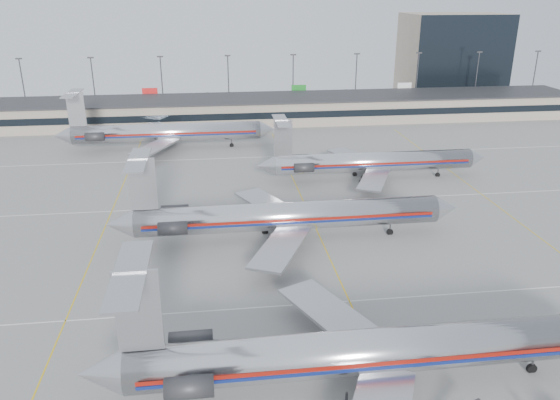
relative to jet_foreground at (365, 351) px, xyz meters
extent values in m
plane|color=gray|center=(2.24, 3.60, -3.67)|extent=(260.00, 260.00, 0.00)
cube|color=silver|center=(2.24, 13.60, -3.66)|extent=(160.00, 0.15, 0.02)
cube|color=gray|center=(2.24, 101.60, -0.67)|extent=(160.00, 16.00, 6.00)
cube|color=black|center=(2.24, 93.50, -0.47)|extent=(160.00, 0.20, 1.60)
cube|color=#2D2D30|center=(2.24, 101.60, 2.43)|extent=(162.00, 17.00, 0.30)
cylinder|color=#38383D|center=(-60.76, 115.60, 3.83)|extent=(0.30, 0.30, 15.00)
cube|color=#2D2D30|center=(-60.76, 115.60, 11.43)|extent=(1.60, 0.40, 0.35)
cylinder|color=#38383D|center=(-42.76, 115.60, 3.83)|extent=(0.30, 0.30, 15.00)
cube|color=#2D2D30|center=(-42.76, 115.60, 11.43)|extent=(1.60, 0.40, 0.35)
cylinder|color=#38383D|center=(-24.76, 115.60, 3.83)|extent=(0.30, 0.30, 15.00)
cube|color=#2D2D30|center=(-24.76, 115.60, 11.43)|extent=(1.60, 0.40, 0.35)
cylinder|color=#38383D|center=(-6.76, 115.60, 3.83)|extent=(0.30, 0.30, 15.00)
cube|color=#2D2D30|center=(-6.76, 115.60, 11.43)|extent=(1.60, 0.40, 0.35)
cylinder|color=#38383D|center=(11.24, 115.60, 3.83)|extent=(0.30, 0.30, 15.00)
cube|color=#2D2D30|center=(11.24, 115.60, 11.43)|extent=(1.60, 0.40, 0.35)
cylinder|color=#38383D|center=(29.24, 115.60, 3.83)|extent=(0.30, 0.30, 15.00)
cube|color=#2D2D30|center=(29.24, 115.60, 11.43)|extent=(1.60, 0.40, 0.35)
cylinder|color=#38383D|center=(47.24, 115.60, 3.83)|extent=(0.30, 0.30, 15.00)
cube|color=#2D2D30|center=(47.24, 115.60, 11.43)|extent=(1.60, 0.40, 0.35)
cylinder|color=#38383D|center=(65.24, 115.60, 3.83)|extent=(0.30, 0.30, 15.00)
cube|color=#2D2D30|center=(65.24, 115.60, 11.43)|extent=(1.60, 0.40, 0.35)
cylinder|color=#38383D|center=(83.24, 115.60, 3.83)|extent=(0.30, 0.30, 15.00)
cube|color=#2D2D30|center=(83.24, 115.60, 11.43)|extent=(1.60, 0.40, 0.35)
cube|color=tan|center=(64.24, 131.60, 8.83)|extent=(30.00, 20.00, 25.00)
cylinder|color=silver|center=(1.02, 0.00, -0.06)|extent=(41.27, 3.82, 3.82)
cone|color=#ACACB0|center=(-21.48, 0.00, -0.06)|extent=(3.71, 3.82, 3.82)
cube|color=maroon|center=(1.02, -1.92, 0.10)|extent=(39.21, 0.05, 0.36)
cube|color=navy|center=(1.02, -1.92, -0.31)|extent=(39.21, 0.05, 0.29)
cube|color=#ACACB0|center=(-1.05, 7.23, -1.09)|extent=(9.60, 13.99, 0.33)
cube|color=#ACACB0|center=(-18.07, 0.00, 5.36)|extent=(3.51, 0.26, 7.02)
cube|color=#ACACB0|center=(-18.38, 0.00, 8.66)|extent=(2.48, 10.83, 0.19)
cylinder|color=#2D2D30|center=(-14.46, 2.94, 0.25)|extent=(3.71, 1.75, 1.75)
cylinder|color=#2D2D30|center=(-14.46, -2.94, 0.25)|extent=(3.71, 1.75, 1.75)
cylinder|color=#2D2D30|center=(15.46, 0.00, -2.82)|extent=(0.21, 0.21, 1.70)
cylinder|color=#2D2D30|center=(-2.08, 2.48, -2.82)|extent=(0.21, 0.21, 1.70)
cylinder|color=black|center=(15.46, 0.00, -3.31)|extent=(0.93, 0.31, 0.93)
cylinder|color=silver|center=(-2.12, 29.96, -0.12)|extent=(40.58, 3.75, 3.75)
cone|color=silver|center=(19.79, 29.96, -0.12)|extent=(3.25, 3.75, 3.75)
cone|color=#ACACB0|center=(-24.24, 29.96, -0.12)|extent=(3.65, 3.75, 3.75)
cube|color=maroon|center=(-2.12, 28.07, 0.04)|extent=(38.55, 0.05, 0.36)
cube|color=navy|center=(-2.12, 28.07, -0.37)|extent=(38.55, 0.05, 0.28)
cube|color=#ACACB0|center=(-4.15, 37.06, -1.13)|extent=(9.44, 13.75, 0.32)
cube|color=#ACACB0|center=(-4.15, 22.86, -1.13)|extent=(9.44, 13.75, 0.32)
cube|color=#ACACB0|center=(-20.89, 29.96, 5.21)|extent=(3.45, 0.25, 6.90)
cube|color=#ACACB0|center=(-21.19, 29.96, 8.46)|extent=(2.43, 10.65, 0.18)
cylinder|color=#2D2D30|center=(-17.34, 32.85, 0.19)|extent=(3.65, 1.72, 1.72)
cylinder|color=#2D2D30|center=(-17.34, 27.07, 0.19)|extent=(3.65, 1.72, 1.72)
cylinder|color=#2D2D30|center=(12.08, 29.96, -2.83)|extent=(0.20, 0.20, 1.67)
cylinder|color=#2D2D30|center=(-5.16, 27.53, -2.83)|extent=(0.20, 0.20, 1.67)
cylinder|color=#2D2D30|center=(-5.16, 32.40, -2.83)|extent=(0.20, 0.20, 1.67)
cylinder|color=black|center=(12.08, 29.96, -3.31)|extent=(0.91, 0.30, 0.91)
cylinder|color=silver|center=(16.49, 53.22, -0.40)|extent=(35.49, 3.46, 3.46)
cone|color=silver|center=(35.73, 53.22, -0.40)|extent=(2.99, 3.46, 3.46)
cone|color=#ACACB0|center=(-2.94, 53.22, -0.40)|extent=(3.36, 3.46, 3.46)
cube|color=maroon|center=(16.49, 51.49, -0.26)|extent=(33.72, 0.05, 0.33)
cube|color=navy|center=(16.49, 51.49, -0.63)|extent=(33.72, 0.05, 0.26)
cube|color=#ACACB0|center=(14.62, 59.76, -1.33)|extent=(8.69, 12.66, 0.30)
cube|color=#ACACB0|center=(14.62, 46.69, -1.33)|extent=(8.69, 12.66, 0.30)
cube|color=#ACACB0|center=(0.14, 53.22, 4.50)|extent=(3.18, 0.23, 6.35)
cube|color=#ACACB0|center=(-0.14, 53.22, 7.49)|extent=(2.24, 9.81, 0.17)
cylinder|color=#2D2D30|center=(3.41, 55.88, -0.12)|extent=(3.36, 1.59, 1.59)
cylinder|color=#2D2D30|center=(3.41, 50.56, -0.12)|extent=(3.36, 1.59, 1.59)
cylinder|color=#2D2D30|center=(28.63, 53.22, -2.90)|extent=(0.19, 0.19, 1.54)
cylinder|color=#2D2D30|center=(13.69, 50.98, -2.90)|extent=(0.19, 0.19, 1.54)
cylinder|color=#2D2D30|center=(13.69, 55.46, -2.90)|extent=(0.19, 0.19, 1.54)
cylinder|color=black|center=(28.63, 53.22, -3.34)|extent=(0.84, 0.28, 0.84)
cylinder|color=silver|center=(-21.18, 78.05, -0.06)|extent=(39.13, 3.81, 3.81)
cone|color=silver|center=(0.04, 78.05, -0.06)|extent=(3.30, 3.81, 3.81)
cone|color=#ACACB0|center=(-42.60, 78.05, -0.06)|extent=(3.71, 3.81, 3.81)
cube|color=maroon|center=(-21.18, 76.14, 0.09)|extent=(37.18, 0.05, 0.36)
cube|color=navy|center=(-21.18, 76.14, -0.32)|extent=(37.18, 0.05, 0.29)
cube|color=#ACACB0|center=(-23.24, 85.26, -1.09)|extent=(9.58, 13.96, 0.33)
cube|color=#ACACB0|center=(-23.24, 70.84, -1.09)|extent=(9.58, 13.96, 0.33)
cube|color=#ACACB0|center=(-39.20, 78.05, 5.34)|extent=(3.50, 0.26, 7.00)
cube|color=#ACACB0|center=(-39.51, 78.05, 8.64)|extent=(2.47, 10.81, 0.19)
cylinder|color=#2D2D30|center=(-35.59, 80.99, 0.25)|extent=(3.71, 1.75, 1.75)
cylinder|color=#2D2D30|center=(-35.59, 75.12, 0.25)|extent=(3.71, 1.75, 1.75)
cylinder|color=#2D2D30|center=(-7.79, 78.05, -2.82)|extent=(0.21, 0.21, 1.70)
cylinder|color=#2D2D30|center=(-24.27, 75.58, -2.82)|extent=(0.21, 0.21, 1.70)
cylinder|color=#2D2D30|center=(-24.27, 80.53, -2.82)|extent=(0.21, 0.21, 1.70)
cylinder|color=black|center=(-7.79, 78.05, -3.31)|extent=(0.93, 0.31, 0.93)
camera|label=1|loc=(-11.86, -36.72, 28.27)|focal=35.00mm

